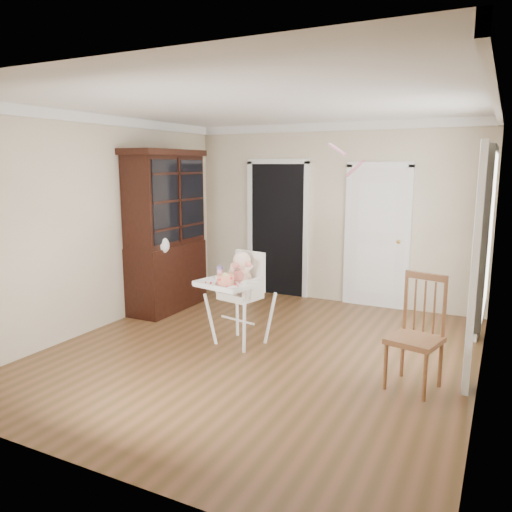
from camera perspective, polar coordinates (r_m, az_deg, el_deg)
The scene contains 16 objects.
floor at distance 5.73m, azimuth 0.38°, elevation -10.96°, with size 5.00×5.00×0.00m, color #52391C.
ceiling at distance 5.37m, azimuth 0.41°, elevation 16.96°, with size 5.00×5.00×0.00m, color white.
wall_back at distance 7.69m, azimuth 8.68°, elevation 4.78°, with size 4.50×4.50×0.00m, color beige.
wall_left at distance 6.69m, azimuth -17.21°, elevation 3.60°, with size 5.00×5.00×0.00m, color beige.
wall_right at distance 4.84m, azimuth 25.02°, elevation 0.68°, with size 5.00×5.00×0.00m, color beige.
crown_molding at distance 5.37m, azimuth 0.41°, elevation 16.32°, with size 4.50×5.00×0.12m, color white, non-canonical shape.
doorway at distance 8.03m, azimuth 2.47°, elevation 3.38°, with size 1.06×0.05×2.22m.
closet_door at distance 7.52m, azimuth 13.64°, elevation 1.98°, with size 0.96×0.09×2.13m.
window_right at distance 5.65m, azimuth 24.52°, elevation 1.32°, with size 0.13×1.84×2.30m.
high_chair at distance 5.80m, azimuth -1.85°, elevation -3.59°, with size 0.77×0.90×1.11m.
baby at distance 5.78m, azimuth -1.67°, elevation -1.99°, with size 0.32×0.28×0.49m.
cake at distance 5.57m, azimuth -3.49°, elevation -2.68°, with size 0.25×0.25×0.11m.
sippy_cup at distance 5.85m, azimuth -4.13°, elevation -1.85°, with size 0.07×0.07×0.18m.
china_cabinet at distance 7.28m, azimuth -10.26°, elevation 2.84°, with size 0.61×1.36×2.30m.
dining_chair at distance 4.96m, azimuth 17.84°, elevation -8.71°, with size 0.53×0.53×1.08m.
streamer at distance 5.46m, azimuth 9.27°, elevation 11.94°, with size 0.03×0.50×0.02m, color pink, non-canonical shape.
Camera 1 is at (2.36, -4.79, 2.08)m, focal length 35.00 mm.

